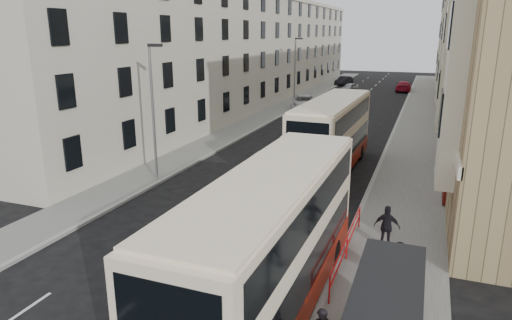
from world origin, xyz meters
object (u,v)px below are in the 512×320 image
at_px(street_lamp_near, 153,105).
at_px(car_red, 404,86).
at_px(street_lamp_far, 295,69).
at_px(double_decker_front, 272,245).
at_px(white_van, 304,103).
at_px(pedestrian_mid, 399,266).
at_px(car_dark, 344,81).
at_px(car_silver, 349,88).
at_px(bus_shelter, 392,313).
at_px(double_decker_rear, 332,136).
at_px(pedestrian_far, 387,227).

height_order(street_lamp_near, car_red, street_lamp_near).
bearing_deg(street_lamp_far, car_red, 61.80).
bearing_deg(double_decker_front, car_red, 90.18).
height_order(street_lamp_near, white_van, street_lamp_near).
height_order(pedestrian_mid, car_dark, pedestrian_mid).
xyz_separation_m(white_van, car_silver, (2.21, 18.36, -0.17)).
distance_m(pedestrian_mid, car_red, 58.89).
bearing_deg(bus_shelter, double_decker_front, 152.70).
relative_size(bus_shelter, white_van, 0.70).
xyz_separation_m(white_van, car_red, (9.83, 22.21, -0.06)).
distance_m(car_silver, car_dark, 9.71).
height_order(street_lamp_far, double_decker_rear, street_lamp_far).
distance_m(street_lamp_far, pedestrian_far, 37.45).
xyz_separation_m(street_lamp_far, car_silver, (3.66, 17.19, -3.97)).
distance_m(bus_shelter, pedestrian_mid, 4.78).
bearing_deg(car_red, double_decker_rear, 87.18).
relative_size(double_decker_rear, pedestrian_far, 6.62).
height_order(double_decker_front, pedestrian_mid, double_decker_front).
relative_size(double_decker_rear, car_silver, 3.04).
xyz_separation_m(double_decker_rear, car_silver, (-5.86, 41.62, -1.74)).
bearing_deg(double_decker_front, car_dark, 98.81).
height_order(street_lamp_far, pedestrian_far, street_lamp_far).
bearing_deg(white_van, bus_shelter, -86.35).
bearing_deg(car_dark, white_van, -74.53).
distance_m(double_decker_front, pedestrian_far, 6.73).
height_order(street_lamp_far, car_silver, street_lamp_far).
distance_m(street_lamp_far, car_dark, 26.87).
relative_size(pedestrian_mid, car_red, 0.32).
height_order(car_silver, car_red, car_red).
bearing_deg(white_van, street_lamp_near, -107.04).
relative_size(pedestrian_far, white_van, 0.30).
xyz_separation_m(street_lamp_far, double_decker_front, (10.92, -40.45, -2.22)).
relative_size(street_lamp_near, street_lamp_far, 1.00).
distance_m(car_dark, car_red, 11.54).
relative_size(pedestrian_mid, car_dark, 0.39).
height_order(street_lamp_far, car_red, street_lamp_far).
height_order(bus_shelter, white_van, bus_shelter).
bearing_deg(double_decker_rear, car_red, 89.23).
distance_m(double_decker_rear, pedestrian_far, 11.15).
relative_size(street_lamp_near, car_dark, 1.79).
bearing_deg(white_van, pedestrian_far, -83.68).
xyz_separation_m(pedestrian_mid, car_red, (-3.37, 58.79, -0.23)).
height_order(bus_shelter, street_lamp_far, street_lamp_far).
relative_size(bus_shelter, car_red, 0.79).
relative_size(bus_shelter, pedestrian_far, 2.36).
bearing_deg(pedestrian_far, bus_shelter, 95.95).
xyz_separation_m(pedestrian_mid, car_dark, (-13.50, 64.31, -0.28)).
bearing_deg(bus_shelter, white_van, 107.81).
bearing_deg(bus_shelter, car_red, 93.08).
height_order(pedestrian_far, car_dark, pedestrian_far).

